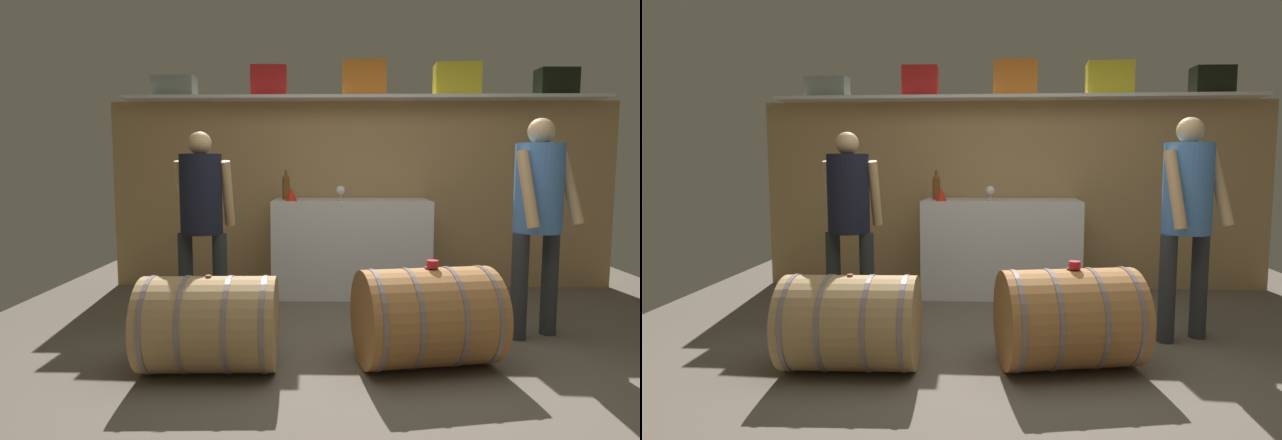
# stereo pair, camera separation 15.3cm
# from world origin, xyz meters

# --- Properties ---
(ground_plane) EXTENTS (6.35, 7.85, 0.02)m
(ground_plane) POSITION_xyz_m (0.00, 0.58, -0.01)
(ground_plane) COLOR #63594D
(back_wall_panel) EXTENTS (5.15, 0.10, 1.91)m
(back_wall_panel) POSITION_xyz_m (0.00, 2.33, 0.96)
(back_wall_panel) COLOR tan
(back_wall_panel) RESTS_ON ground
(high_shelf_board) EXTENTS (4.74, 0.40, 0.03)m
(high_shelf_board) POSITION_xyz_m (0.00, 2.18, 1.93)
(high_shelf_board) COLOR silver
(high_shelf_board) RESTS_ON back_wall_panel
(toolcase_grey) EXTENTS (0.42, 0.22, 0.20)m
(toolcase_grey) POSITION_xyz_m (-1.88, 2.18, 2.05)
(toolcase_grey) COLOR gray
(toolcase_grey) RESTS_ON high_shelf_board
(toolcase_red) EXTENTS (0.36, 0.23, 0.30)m
(toolcase_red) POSITION_xyz_m (-0.94, 2.18, 2.09)
(toolcase_red) COLOR red
(toolcase_red) RESTS_ON high_shelf_board
(toolcase_orange) EXTENTS (0.44, 0.30, 0.34)m
(toolcase_orange) POSITION_xyz_m (0.01, 2.18, 2.11)
(toolcase_orange) COLOR orange
(toolcase_orange) RESTS_ON high_shelf_board
(toolcase_yellow) EXTENTS (0.45, 0.30, 0.31)m
(toolcase_yellow) POSITION_xyz_m (0.92, 2.18, 2.10)
(toolcase_yellow) COLOR yellow
(toolcase_yellow) RESTS_ON high_shelf_board
(toolcase_black) EXTENTS (0.37, 0.24, 0.26)m
(toolcase_black) POSITION_xyz_m (1.89, 2.18, 2.08)
(toolcase_black) COLOR black
(toolcase_black) RESTS_ON high_shelf_board
(work_cabinet) EXTENTS (1.50, 0.62, 0.93)m
(work_cabinet) POSITION_xyz_m (-0.12, 1.96, 0.47)
(work_cabinet) COLOR white
(work_cabinet) RESTS_ON ground
(wine_bottle_amber) EXTENTS (0.07, 0.07, 0.28)m
(wine_bottle_amber) POSITION_xyz_m (-0.75, 1.93, 1.06)
(wine_bottle_amber) COLOR brown
(wine_bottle_amber) RESTS_ON work_cabinet
(wine_glass) EXTENTS (0.08, 0.08, 0.14)m
(wine_glass) POSITION_xyz_m (-0.22, 1.75, 1.03)
(wine_glass) COLOR white
(wine_glass) RESTS_ON work_cabinet
(red_funnel) EXTENTS (0.11, 0.11, 0.12)m
(red_funnel) POSITION_xyz_m (-0.69, 1.75, 1.00)
(red_funnel) COLOR red
(red_funnel) RESTS_ON work_cabinet
(wine_barrel_near) EXTENTS (0.95, 0.77, 0.64)m
(wine_barrel_near) POSITION_xyz_m (0.30, 0.10, 0.32)
(wine_barrel_near) COLOR #A86F3C
(wine_barrel_near) RESTS_ON ground
(wine_barrel_far) EXTENTS (0.84, 0.63, 0.60)m
(wine_barrel_far) POSITION_xyz_m (-1.06, -0.03, 0.30)
(wine_barrel_far) COLOR tan
(wine_barrel_far) RESTS_ON ground
(tasting_cup) EXTENTS (0.07, 0.07, 0.05)m
(tasting_cup) POSITION_xyz_m (0.33, 0.10, 0.66)
(tasting_cup) COLOR red
(tasting_cup) RESTS_ON wine_barrel_near
(winemaker_pouring) EXTENTS (0.46, 0.36, 1.52)m
(winemaker_pouring) POSITION_xyz_m (-1.31, 0.87, 0.94)
(winemaker_pouring) COLOR #272D30
(winemaker_pouring) RESTS_ON ground
(visitor_tasting) EXTENTS (0.53, 0.45, 1.61)m
(visitor_tasting) POSITION_xyz_m (1.20, 0.68, 0.99)
(visitor_tasting) COLOR #303439
(visitor_tasting) RESTS_ON ground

